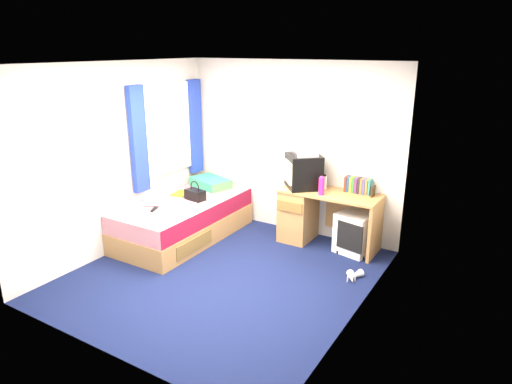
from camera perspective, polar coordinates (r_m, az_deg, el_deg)
The scene contains 20 objects.
ground at distance 5.46m, azimuth -4.15°, elevation -10.29°, with size 3.40×3.40×0.00m, color #0C1438.
room_shell at distance 4.95m, azimuth -4.52°, elevation 4.72°, with size 3.40×3.40×3.40m.
bed at distance 6.42m, azimuth -9.00°, elevation -3.42°, with size 1.01×2.00×0.54m.
pillow at distance 6.90m, azimuth -5.71°, elevation 1.17°, with size 0.60×0.38×0.13m, color teal.
desk at distance 6.23m, azimuth 6.83°, elevation -2.62°, with size 1.30×0.55×0.75m.
storage_cube at distance 6.05m, azimuth 12.33°, elevation -4.99°, with size 0.43×0.43×0.53m, color white.
crt_tv at distance 6.11m, azimuth 5.93°, elevation 2.60°, with size 0.61×0.62×0.45m.
vcr at distance 6.05m, azimuth 6.05°, elevation 5.02°, with size 0.40×0.28×0.08m, color #B7B7B9.
book_row at distance 6.04m, azimuth 12.66°, elevation 0.84°, with size 0.34×0.13×0.20m.
picture_frame at distance 5.94m, azimuth 14.43°, elevation 0.12°, with size 0.02×0.12×0.14m, color #2E210F.
pink_water_bottle at distance 5.86m, azimuth 8.16°, elevation 0.68°, with size 0.07×0.07×0.22m, color #E6208B.
aerosol_can at distance 6.10m, azimuth 8.60°, elevation 1.16°, with size 0.05×0.05×0.18m, color white.
handbag at distance 6.33m, azimuth -7.62°, elevation -0.29°, with size 0.31×0.21×0.27m.
towel at distance 5.90m, azimuth -9.23°, elevation -2.02°, with size 0.30×0.25×0.10m, color white.
magazine at distance 6.63m, azimuth -9.33°, elevation -0.18°, with size 0.21×0.28×0.01m, color yellow.
water_bottle at distance 6.18m, azimuth -12.83°, elevation -1.48°, with size 0.07×0.07×0.20m, color silver.
colour_swatch_fan at distance 5.99m, azimuth -12.50°, elevation -2.36°, with size 0.22×0.06×0.01m, color gold.
remote_control at distance 6.05m, azimuth -12.61°, elevation -2.13°, with size 0.05×0.16×0.02m, color black.
window_assembly at distance 6.60m, azimuth -10.96°, elevation 7.44°, with size 0.11×1.42×1.40m.
white_heels at distance 5.45m, azimuth 12.06°, elevation -10.28°, with size 0.19×0.31×0.09m.
Camera 1 is at (2.83, -3.91, 2.56)m, focal length 32.00 mm.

